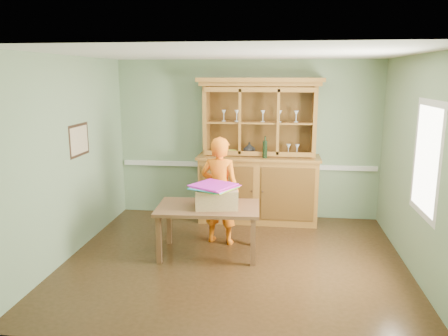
# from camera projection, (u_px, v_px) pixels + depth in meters

# --- Properties ---
(floor) EXTENTS (4.50, 4.50, 0.00)m
(floor) POSITION_uv_depth(u_px,v_px,m) (234.00, 260.00, 5.88)
(floor) COLOR #432915
(floor) RESTS_ON ground
(ceiling) EXTENTS (4.50, 4.50, 0.00)m
(ceiling) POSITION_uv_depth(u_px,v_px,m) (236.00, 54.00, 5.31)
(ceiling) COLOR white
(ceiling) RESTS_ON wall_back
(wall_back) EXTENTS (4.50, 0.00, 4.50)m
(wall_back) POSITION_uv_depth(u_px,v_px,m) (247.00, 140.00, 7.53)
(wall_back) COLOR gray
(wall_back) RESTS_ON floor
(wall_left) EXTENTS (0.00, 4.00, 4.00)m
(wall_left) POSITION_uv_depth(u_px,v_px,m) (69.00, 158.00, 5.87)
(wall_left) COLOR gray
(wall_left) RESTS_ON floor
(wall_right) EXTENTS (0.00, 4.00, 4.00)m
(wall_right) POSITION_uv_depth(u_px,v_px,m) (419.00, 167.00, 5.31)
(wall_right) COLOR gray
(wall_right) RESTS_ON floor
(wall_front) EXTENTS (4.50, 0.00, 4.50)m
(wall_front) POSITION_uv_depth(u_px,v_px,m) (210.00, 209.00, 3.65)
(wall_front) COLOR gray
(wall_front) RESTS_ON floor
(chair_rail) EXTENTS (4.41, 0.05, 0.08)m
(chair_rail) POSITION_uv_depth(u_px,v_px,m) (247.00, 165.00, 7.60)
(chair_rail) COLOR silver
(chair_rail) RESTS_ON wall_back
(framed_map) EXTENTS (0.03, 0.60, 0.46)m
(framed_map) POSITION_uv_depth(u_px,v_px,m) (79.00, 140.00, 6.12)
(framed_map) COLOR black
(framed_map) RESTS_ON wall_left
(window_panel) EXTENTS (0.03, 0.96, 1.36)m
(window_panel) POSITION_uv_depth(u_px,v_px,m) (426.00, 159.00, 4.99)
(window_panel) COLOR silver
(window_panel) RESTS_ON wall_right
(china_hutch) EXTENTS (2.04, 0.67, 2.40)m
(china_hutch) POSITION_uv_depth(u_px,v_px,m) (258.00, 172.00, 7.35)
(china_hutch) COLOR olive
(china_hutch) RESTS_ON floor
(dining_table) EXTENTS (1.43, 0.91, 0.69)m
(dining_table) POSITION_uv_depth(u_px,v_px,m) (208.00, 212.00, 5.96)
(dining_table) COLOR brown
(dining_table) RESTS_ON floor
(cardboard_box) EXTENTS (0.63, 0.54, 0.26)m
(cardboard_box) POSITION_uv_depth(u_px,v_px,m) (216.00, 197.00, 5.90)
(cardboard_box) COLOR tan
(cardboard_box) RESTS_ON dining_table
(kite_stack) EXTENTS (0.67, 0.67, 0.05)m
(kite_stack) POSITION_uv_depth(u_px,v_px,m) (215.00, 187.00, 5.85)
(kite_stack) COLOR #B2E11C
(kite_stack) RESTS_ON cardboard_box
(person) EXTENTS (0.64, 0.49, 1.59)m
(person) POSITION_uv_depth(u_px,v_px,m) (220.00, 191.00, 6.36)
(person) COLOR orange
(person) RESTS_ON floor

